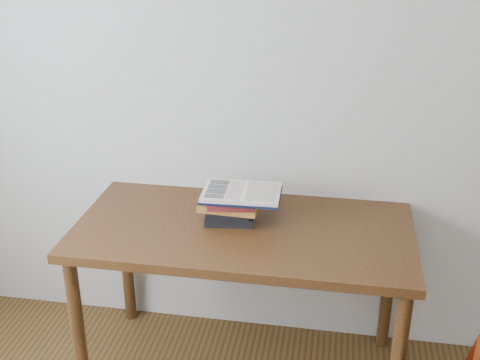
# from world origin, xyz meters

# --- Properties ---
(room_shell) EXTENTS (3.54, 3.54, 2.62)m
(room_shell) POSITION_xyz_m (-0.08, 0.01, 1.63)
(room_shell) COLOR #B2AFA8
(room_shell) RESTS_ON ground
(desk) EXTENTS (1.49, 0.74, 0.80)m
(desk) POSITION_xyz_m (0.07, 1.38, 0.70)
(desk) COLOR #4E3013
(desk) RESTS_ON ground
(book_stack) EXTENTS (0.27, 0.21, 0.12)m
(book_stack) POSITION_xyz_m (0.00, 1.43, 0.86)
(book_stack) COLOR black
(book_stack) RESTS_ON desk
(open_book) EXTENTS (0.35, 0.25, 0.03)m
(open_book) POSITION_xyz_m (0.05, 1.44, 0.93)
(open_book) COLOR black
(open_book) RESTS_ON book_stack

